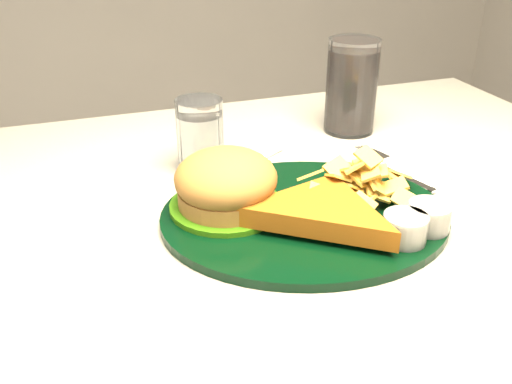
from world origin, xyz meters
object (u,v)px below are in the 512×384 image
water_glass (200,135)px  fork_napkin (398,174)px  cola_glass (351,86)px  dinner_plate (306,191)px

water_glass → fork_napkin: 0.28m
cola_glass → fork_napkin: (-0.02, -0.18, -0.07)m
dinner_plate → fork_napkin: 0.18m
dinner_plate → water_glass: 0.20m
cola_glass → water_glass: bearing=-166.0°
dinner_plate → fork_napkin: (0.17, 0.07, -0.03)m
dinner_plate → cola_glass: 0.31m
dinner_plate → water_glass: water_glass is taller
dinner_plate → cola_glass: (0.18, 0.25, 0.04)m
dinner_plate → fork_napkin: size_ratio=2.35×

